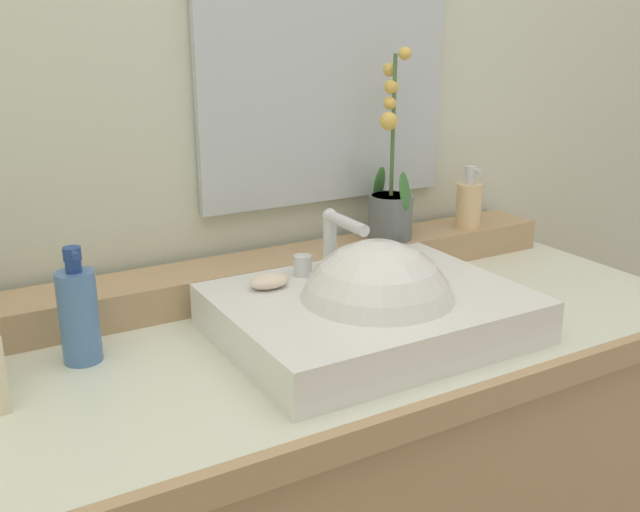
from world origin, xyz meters
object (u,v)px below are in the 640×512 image
object	(u,v)px
soap_dispenser	(469,203)
lotion_bottle	(79,314)
potted_plant	(391,199)
soap_bar	(269,281)
sink_basin	(374,316)

from	to	relation	value
soap_dispenser	lotion_bottle	xyz separation A→B (m)	(-0.86, -0.11, -0.04)
potted_plant	soap_dispenser	xyz separation A→B (m)	(0.20, -0.01, -0.03)
soap_dispenser	soap_bar	bearing A→B (deg)	-165.36
soap_bar	lotion_bottle	bearing A→B (deg)	174.24
sink_basin	soap_dispenser	distance (m)	0.50
sink_basin	potted_plant	distance (m)	0.37
potted_plant	lotion_bottle	bearing A→B (deg)	-169.03
sink_basin	potted_plant	bearing A→B (deg)	50.77
potted_plant	soap_bar	bearing A→B (deg)	-156.01
soap_bar	lotion_bottle	xyz separation A→B (m)	(-0.30, 0.03, -0.01)
soap_bar	potted_plant	bearing A→B (deg)	23.99
soap_dispenser	lotion_bottle	distance (m)	0.87
sink_basin	potted_plant	world-z (taller)	potted_plant
lotion_bottle	potted_plant	bearing A→B (deg)	10.97
potted_plant	lotion_bottle	size ratio (longest dim) A/B	2.12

